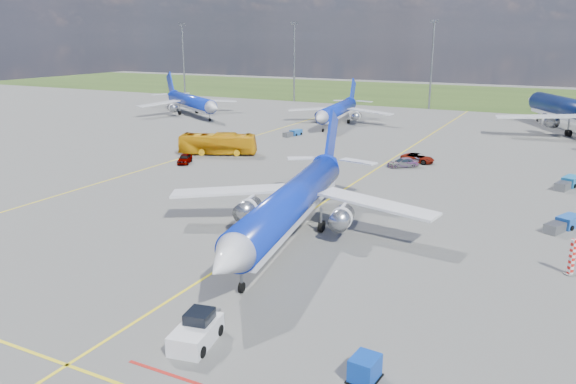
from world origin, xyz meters
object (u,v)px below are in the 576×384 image
at_px(bg_jet_nw, 192,115).
at_px(main_airliner, 291,237).
at_px(bg_jet_n, 575,133).
at_px(service_car_c, 403,163).
at_px(service_car_b, 418,158).
at_px(baggage_tug_e, 568,183).
at_px(baggage_tug_w, 564,224).
at_px(warning_post, 572,257).
at_px(bg_jet_nnw, 337,124).
at_px(uld_container, 365,368).
at_px(service_car_a, 185,159).
at_px(apron_bus, 218,144).
at_px(pushback_tug, 197,331).
at_px(baggage_tug_c, 293,133).

relative_size(bg_jet_nw, main_airliner, 0.94).
bearing_deg(bg_jet_n, service_car_c, 35.07).
distance_m(service_car_b, baggage_tug_e, 21.62).
height_order(bg_jet_nw, baggage_tug_w, bg_jet_nw).
xyz_separation_m(warning_post, bg_jet_nnw, (-47.55, 66.16, -1.50)).
xyz_separation_m(warning_post, bg_jet_nw, (-84.81, 63.47, -1.50)).
bearing_deg(main_airliner, uld_container, -62.86).
height_order(bg_jet_nnw, service_car_a, bg_jet_nnw).
bearing_deg(baggage_tug_w, uld_container, -80.51).
distance_m(bg_jet_n, service_car_b, 45.78).
height_order(bg_jet_nnw, service_car_b, bg_jet_nnw).
relative_size(bg_jet_n, service_car_c, 10.30).
bearing_deg(apron_bus, baggage_tug_e, -109.31).
distance_m(bg_jet_nw, apron_bus, 48.75).
bearing_deg(pushback_tug, apron_bus, 111.99).
height_order(warning_post, service_car_c, warning_post).
bearing_deg(main_airliner, service_car_c, 78.24).
relative_size(bg_jet_nw, bg_jet_nnw, 1.08).
bearing_deg(warning_post, bg_jet_nw, 143.19).
xyz_separation_m(pushback_tug, service_car_c, (-2.25, 54.15, -0.11)).
height_order(apron_bus, baggage_tug_c, apron_bus).
height_order(main_airliner, pushback_tug, main_airliner).
relative_size(warning_post, apron_bus, 0.24).
xyz_separation_m(service_car_b, baggage_tug_w, (20.94, -23.69, -0.15)).
bearing_deg(warning_post, service_car_c, 125.85).
xyz_separation_m(bg_jet_nnw, service_car_c, (24.61, -34.41, 0.68)).
bearing_deg(service_car_b, warning_post, -139.43).
xyz_separation_m(baggage_tug_w, baggage_tug_e, (-0.07, 18.03, 0.03)).
bearing_deg(baggage_tug_w, main_airliner, -123.26).
relative_size(bg_jet_n, apron_bus, 3.82).
bearing_deg(bg_jet_n, bg_jet_nnw, -16.18).
height_order(warning_post, bg_jet_nw, bg_jet_nw).
distance_m(pushback_tug, baggage_tug_w, 39.79).
distance_m(bg_jet_nnw, main_airliner, 72.52).
distance_m(bg_jet_nnw, pushback_tug, 92.55).
distance_m(service_car_c, baggage_tug_c, 31.45).
bearing_deg(bg_jet_nw, pushback_tug, -109.79).
distance_m(bg_jet_n, main_airliner, 82.30).
bearing_deg(service_car_c, warning_post, 0.11).
height_order(bg_jet_nw, service_car_b, bg_jet_nw).
relative_size(bg_jet_nw, baggage_tug_e, 6.29).
height_order(bg_jet_n, service_car_b, bg_jet_n).
height_order(bg_jet_nnw, bg_jet_n, bg_jet_n).
height_order(pushback_tug, baggage_tug_e, pushback_tug).
xyz_separation_m(uld_container, apron_bus, (-42.53, 48.37, 1.05)).
bearing_deg(pushback_tug, baggage_tug_e, 58.62).
relative_size(warning_post, main_airliner, 0.08).
bearing_deg(bg_jet_nnw, service_car_b, -57.28).
height_order(bg_jet_n, uld_container, bg_jet_n).
relative_size(service_car_a, baggage_tug_w, 0.79).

